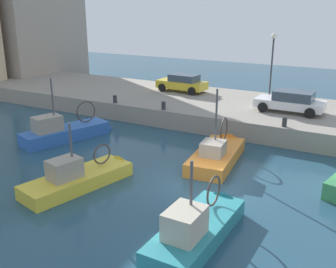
{
  "coord_description": "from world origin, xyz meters",
  "views": [
    {
      "loc": [
        -14.89,
        -6.71,
        7.86
      ],
      "look_at": [
        2.89,
        3.18,
        1.2
      ],
      "focal_mm": 42.2,
      "sensor_mm": 36.0,
      "label": 1
    }
  ],
  "objects_px": {
    "fishing_boat_yellow": "(85,182)",
    "parked_car_yellow": "(182,83)",
    "fishing_boat_blue": "(69,136)",
    "fishing_boat_orange": "(218,158)",
    "mooring_bollard_south": "(284,122)",
    "fishing_boat_teal": "(201,231)",
    "mooring_bollard_north": "(115,99)",
    "parked_car_white": "(291,101)",
    "quay_streetlamp": "(272,56)",
    "mooring_bollard_mid": "(164,106)"
  },
  "relations": [
    {
      "from": "fishing_boat_yellow",
      "to": "parked_car_yellow",
      "type": "height_order",
      "value": "fishing_boat_yellow"
    },
    {
      "from": "fishing_boat_blue",
      "to": "fishing_boat_orange",
      "type": "bearing_deg",
      "value": -82.79
    },
    {
      "from": "fishing_boat_orange",
      "to": "mooring_bollard_south",
      "type": "distance_m",
      "value": 4.75
    },
    {
      "from": "fishing_boat_teal",
      "to": "mooring_bollard_north",
      "type": "height_order",
      "value": "fishing_boat_teal"
    },
    {
      "from": "parked_car_white",
      "to": "quay_streetlamp",
      "type": "bearing_deg",
      "value": 42.95
    },
    {
      "from": "mooring_bollard_south",
      "to": "quay_streetlamp",
      "type": "bearing_deg",
      "value": 23.48
    },
    {
      "from": "parked_car_yellow",
      "to": "parked_car_white",
      "type": "height_order",
      "value": "same"
    },
    {
      "from": "quay_streetlamp",
      "to": "fishing_boat_teal",
      "type": "bearing_deg",
      "value": -172.49
    },
    {
      "from": "parked_car_yellow",
      "to": "parked_car_white",
      "type": "distance_m",
      "value": 9.36
    },
    {
      "from": "fishing_boat_yellow",
      "to": "fishing_boat_blue",
      "type": "xyz_separation_m",
      "value": [
        4.61,
        5.15,
        0.03
      ]
    },
    {
      "from": "parked_car_white",
      "to": "quay_streetlamp",
      "type": "relative_size",
      "value": 0.91
    },
    {
      "from": "parked_car_white",
      "to": "mooring_bollard_north",
      "type": "relative_size",
      "value": 7.96
    },
    {
      "from": "parked_car_yellow",
      "to": "mooring_bollard_north",
      "type": "distance_m",
      "value": 6.3
    },
    {
      "from": "fishing_boat_yellow",
      "to": "mooring_bollard_mid",
      "type": "bearing_deg",
      "value": 7.64
    },
    {
      "from": "parked_car_white",
      "to": "mooring_bollard_mid",
      "type": "xyz_separation_m",
      "value": [
        -3.51,
        7.54,
        -0.44
      ]
    },
    {
      "from": "fishing_boat_teal",
      "to": "parked_car_yellow",
      "type": "height_order",
      "value": "fishing_boat_teal"
    },
    {
      "from": "fishing_boat_blue",
      "to": "mooring_bollard_mid",
      "type": "height_order",
      "value": "fishing_boat_blue"
    },
    {
      "from": "parked_car_yellow",
      "to": "mooring_bollard_north",
      "type": "bearing_deg",
      "value": 156.98
    },
    {
      "from": "fishing_boat_orange",
      "to": "mooring_bollard_mid",
      "type": "xyz_separation_m",
      "value": [
        3.82,
        5.53,
        1.38
      ]
    },
    {
      "from": "parked_car_yellow",
      "to": "quay_streetlamp",
      "type": "relative_size",
      "value": 0.84
    },
    {
      "from": "mooring_bollard_mid",
      "to": "fishing_boat_blue",
      "type": "bearing_deg",
      "value": 142.4
    },
    {
      "from": "fishing_boat_yellow",
      "to": "mooring_bollard_mid",
      "type": "distance_m",
      "value": 9.8
    },
    {
      "from": "quay_streetlamp",
      "to": "parked_car_white",
      "type": "bearing_deg",
      "value": -137.05
    },
    {
      "from": "fishing_boat_orange",
      "to": "fishing_boat_blue",
      "type": "relative_size",
      "value": 0.94
    },
    {
      "from": "parked_car_yellow",
      "to": "mooring_bollard_mid",
      "type": "bearing_deg",
      "value": -165.04
    },
    {
      "from": "parked_car_yellow",
      "to": "mooring_bollard_mid",
      "type": "distance_m",
      "value": 6.0
    },
    {
      "from": "parked_car_yellow",
      "to": "mooring_bollard_north",
      "type": "height_order",
      "value": "parked_car_yellow"
    },
    {
      "from": "parked_car_yellow",
      "to": "fishing_boat_orange",
      "type": "bearing_deg",
      "value": -143.6
    },
    {
      "from": "parked_car_yellow",
      "to": "quay_streetlamp",
      "type": "xyz_separation_m",
      "value": [
        -0.13,
        -7.09,
        2.54
      ]
    },
    {
      "from": "fishing_boat_teal",
      "to": "mooring_bollard_north",
      "type": "distance_m",
      "value": 16.05
    },
    {
      "from": "fishing_boat_teal",
      "to": "fishing_boat_yellow",
      "type": "bearing_deg",
      "value": 78.95
    },
    {
      "from": "fishing_boat_orange",
      "to": "mooring_bollard_mid",
      "type": "bearing_deg",
      "value": 55.38
    },
    {
      "from": "mooring_bollard_north",
      "to": "quay_streetlamp",
      "type": "bearing_deg",
      "value": -59.38
    },
    {
      "from": "parked_car_white",
      "to": "quay_streetlamp",
      "type": "xyz_separation_m",
      "value": [
        2.14,
        1.99,
        2.54
      ]
    },
    {
      "from": "fishing_boat_blue",
      "to": "mooring_bollard_south",
      "type": "relative_size",
      "value": 11.52
    },
    {
      "from": "parked_car_yellow",
      "to": "fishing_boat_blue",
      "type": "bearing_deg",
      "value": 167.91
    },
    {
      "from": "parked_car_white",
      "to": "mooring_bollard_north",
      "type": "height_order",
      "value": "parked_car_white"
    },
    {
      "from": "fishing_boat_orange",
      "to": "fishing_boat_teal",
      "type": "relative_size",
      "value": 1.03
    },
    {
      "from": "fishing_boat_orange",
      "to": "parked_car_yellow",
      "type": "bearing_deg",
      "value": 36.4
    },
    {
      "from": "fishing_boat_orange",
      "to": "fishing_boat_yellow",
      "type": "height_order",
      "value": "fishing_boat_orange"
    },
    {
      "from": "fishing_boat_yellow",
      "to": "mooring_bollard_mid",
      "type": "xyz_separation_m",
      "value": [
        9.62,
        1.29,
        1.36
      ]
    },
    {
      "from": "parked_car_yellow",
      "to": "mooring_bollard_mid",
      "type": "relative_size",
      "value": 7.4
    },
    {
      "from": "fishing_boat_blue",
      "to": "mooring_bollard_mid",
      "type": "xyz_separation_m",
      "value": [
        5.01,
        -3.86,
        1.32
      ]
    },
    {
      "from": "parked_car_yellow",
      "to": "mooring_bollard_mid",
      "type": "xyz_separation_m",
      "value": [
        -5.78,
        -1.54,
        -0.44
      ]
    },
    {
      "from": "fishing_boat_teal",
      "to": "mooring_bollard_south",
      "type": "relative_size",
      "value": 10.51
    },
    {
      "from": "parked_car_white",
      "to": "mooring_bollard_south",
      "type": "xyz_separation_m",
      "value": [
        -3.51,
        -0.46,
        -0.44
      ]
    },
    {
      "from": "fishing_boat_blue",
      "to": "quay_streetlamp",
      "type": "relative_size",
      "value": 1.31
    },
    {
      "from": "fishing_boat_orange",
      "to": "fishing_boat_blue",
      "type": "distance_m",
      "value": 9.46
    },
    {
      "from": "fishing_boat_yellow",
      "to": "parked_car_white",
      "type": "distance_m",
      "value": 14.65
    },
    {
      "from": "fishing_boat_teal",
      "to": "mooring_bollard_north",
      "type": "relative_size",
      "value": 10.51
    }
  ]
}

